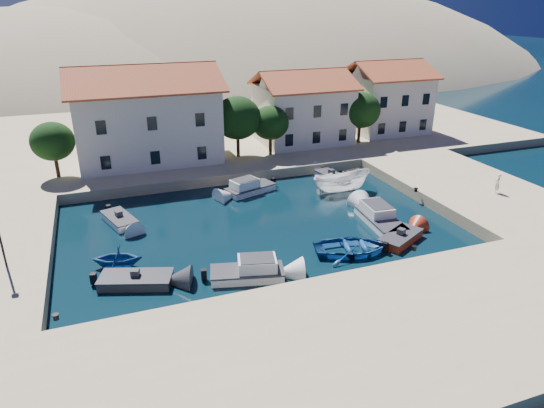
{
  "coord_description": "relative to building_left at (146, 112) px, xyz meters",
  "views": [
    {
      "loc": [
        -10.93,
        -22.97,
        16.45
      ],
      "look_at": [
        0.98,
        9.45,
        2.0
      ],
      "focal_mm": 32.0,
      "sensor_mm": 36.0,
      "label": 1
    }
  ],
  "objects": [
    {
      "name": "pedestrian",
      "position": [
        27.08,
        -20.68,
        -4.07
      ],
      "size": [
        0.72,
        0.57,
        1.73
      ],
      "primitive_type": "imported",
      "rotation": [
        0.0,
        0.0,
        3.42
      ],
      "color": "white",
      "rests_on": "quay_east"
    },
    {
      "name": "hills",
      "position": [
        26.64,
        95.62,
        -29.34
      ],
      "size": [
        254.0,
        176.0,
        99.0
      ],
      "color": "tan",
      "rests_on": "ground"
    },
    {
      "name": "quay_south",
      "position": [
        6.0,
        -34.0,
        -5.44
      ],
      "size": [
        52.0,
        12.0,
        1.0
      ],
      "primitive_type": "cube",
      "color": "tan",
      "rests_on": "ground"
    },
    {
      "name": "cabin_cruiser_north",
      "position": [
        7.72,
        -10.68,
        -5.46
      ],
      "size": [
        5.05,
        3.36,
        1.6
      ],
      "rotation": [
        0.0,
        0.0,
        3.47
      ],
      "color": "white",
      "rests_on": "ground"
    },
    {
      "name": "motorboat_grey_sw",
      "position": [
        -3.92,
        -23.42,
        -5.64
      ],
      "size": [
        4.89,
        3.32,
        1.25
      ],
      "rotation": [
        0.0,
        0.0,
        -0.33
      ],
      "color": "#333237",
      "rests_on": "ground"
    },
    {
      "name": "motorboat_red_se",
      "position": [
        15.07,
        -24.14,
        -5.64
      ],
      "size": [
        4.3,
        3.41,
        1.25
      ],
      "rotation": [
        0.0,
        0.0,
        0.49
      ],
      "color": "maroon",
      "rests_on": "ground"
    },
    {
      "name": "trees",
      "position": [
        10.51,
        -2.54,
        -1.1
      ],
      "size": [
        37.3,
        5.3,
        6.45
      ],
      "color": "#382314",
      "rests_on": "quay_north"
    },
    {
      "name": "rowboat_west",
      "position": [
        -4.87,
        -20.78,
        -5.94
      ],
      "size": [
        3.92,
        3.62,
        1.72
      ],
      "primitive_type": "imported",
      "rotation": [
        0.0,
        0.0,
        -1.85
      ],
      "color": "#194A8D",
      "rests_on": "ground"
    },
    {
      "name": "rowboat_south",
      "position": [
        10.92,
        -24.44,
        -5.94
      ],
      "size": [
        6.28,
        5.11,
        1.14
      ],
      "primitive_type": "imported",
      "rotation": [
        0.0,
        0.0,
        1.33
      ],
      "color": "#194A8D",
      "rests_on": "ground"
    },
    {
      "name": "building_right",
      "position": [
        30.0,
        2.0,
        -0.46
      ],
      "size": [
        9.45,
        8.4,
        8.8
      ],
      "color": "white",
      "rests_on": "quay_north"
    },
    {
      "name": "building_left",
      "position": [
        0.0,
        0.0,
        0.0
      ],
      "size": [
        14.7,
        9.45,
        9.7
      ],
      "color": "white",
      "rests_on": "quay_north"
    },
    {
      "name": "building_mid",
      "position": [
        18.0,
        1.0,
        -0.71
      ],
      "size": [
        10.5,
        8.4,
        8.3
      ],
      "color": "white",
      "rests_on": "quay_north"
    },
    {
      "name": "motorboat_white_west",
      "position": [
        -4.24,
        -13.57,
        -5.64
      ],
      "size": [
        2.86,
        4.27,
        1.25
      ],
      "rotation": [
        0.0,
        0.0,
        -1.26
      ],
      "color": "white",
      "rests_on": "ground"
    },
    {
      "name": "cabin_cruiser_south",
      "position": [
        2.87,
        -25.13,
        -5.46
      ],
      "size": [
        5.03,
        3.07,
        1.6
      ],
      "rotation": [
        0.0,
        0.0,
        -0.24
      ],
      "color": "white",
      "rests_on": "ground"
    },
    {
      "name": "quay_north",
      "position": [
        8.0,
        10.0,
        -5.44
      ],
      "size": [
        80.0,
        36.0,
        1.0
      ],
      "primitive_type": "cube",
      "color": "tan",
      "rests_on": "ground"
    },
    {
      "name": "bollards",
      "position": [
        8.8,
        -24.13,
        -4.79
      ],
      "size": [
        29.36,
        9.56,
        0.3
      ],
      "color": "black",
      "rests_on": "ground"
    },
    {
      "name": "boat_east",
      "position": [
        15.7,
        -13.52,
        -5.94
      ],
      "size": [
        5.67,
        2.32,
        2.16
      ],
      "primitive_type": "imported",
      "rotation": [
        0.0,
        0.0,
        1.53
      ],
      "color": "white",
      "rests_on": "ground"
    },
    {
      "name": "ground",
      "position": [
        6.0,
        -28.0,
        -5.94
      ],
      "size": [
        400.0,
        400.0,
        0.0
      ],
      "primitive_type": "plane",
      "color": "black",
      "rests_on": "ground"
    },
    {
      "name": "motorboat_white_ne",
      "position": [
        16.4,
        -10.12,
        -5.64
      ],
      "size": [
        2.36,
        3.91,
        1.25
      ],
      "rotation": [
        0.0,
        0.0,
        1.76
      ],
      "color": "white",
      "rests_on": "ground"
    },
    {
      "name": "quay_east",
      "position": [
        26.5,
        -18.0,
        -5.44
      ],
      "size": [
        11.0,
        20.0,
        1.0
      ],
      "primitive_type": "cube",
      "color": "tan",
      "rests_on": "ground"
    },
    {
      "name": "cabin_cruiser_east",
      "position": [
        15.35,
        -20.93,
        -5.46
      ],
      "size": [
        2.71,
        5.66,
        1.6
      ],
      "rotation": [
        0.0,
        0.0,
        1.48
      ],
      "color": "white",
      "rests_on": "ground"
    }
  ]
}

